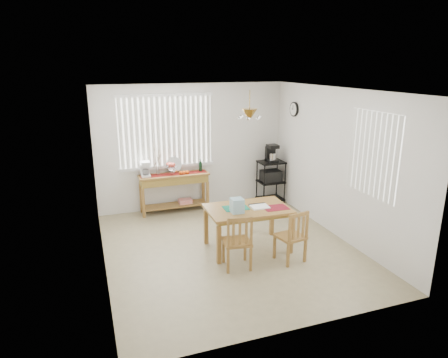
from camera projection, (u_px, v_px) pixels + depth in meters
name	position (u px, v px, depth m)	size (l,w,h in m)	color
ground	(229.00, 248.00, 6.69)	(4.00, 4.50, 0.01)	tan
room_shell	(230.00, 149.00, 6.23)	(4.20, 4.70, 2.70)	white
sideboard	(175.00, 183.00, 8.21)	(1.43, 0.40, 0.80)	olive
sideboard_items	(162.00, 169.00, 8.06)	(1.36, 0.33, 0.62)	maroon
wire_cart	(271.00, 178.00, 8.81)	(0.54, 0.43, 0.92)	black
cart_items	(271.00, 153.00, 8.66)	(0.22, 0.26, 0.38)	black
dining_table	(248.00, 212.00, 6.53)	(1.36, 0.90, 0.72)	olive
table_items	(243.00, 206.00, 6.34)	(1.02, 0.51, 0.23)	#15765A
chair_left	(238.00, 242.00, 5.94)	(0.45, 0.45, 0.87)	olive
chair_right	(292.00, 236.00, 6.15)	(0.46, 0.46, 0.85)	olive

